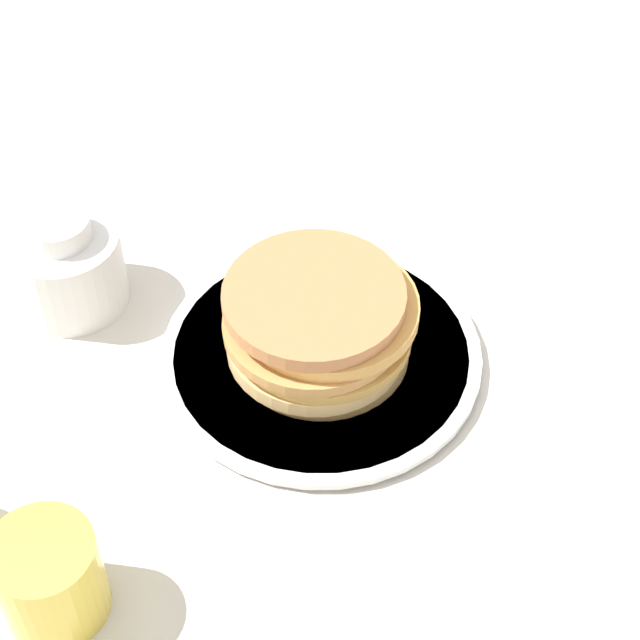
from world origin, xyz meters
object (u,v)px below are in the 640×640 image
plate (320,355)px  pancake_stack (320,325)px  juice_glass (50,578)px  cream_jug (67,266)px

plate → pancake_stack: (-0.00, -0.00, 0.05)m
juice_glass → cream_jug: (-0.01, 0.33, 0.00)m
plate → cream_jug: cream_jug is taller
pancake_stack → cream_jug: (-0.23, 0.11, -0.01)m
plate → juice_glass: (-0.22, -0.23, 0.03)m
plate → pancake_stack: 0.05m
plate → pancake_stack: pancake_stack is taller
plate → cream_jug: 0.25m
juice_glass → cream_jug: cream_jug is taller
pancake_stack → juice_glass: (-0.22, -0.22, -0.01)m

